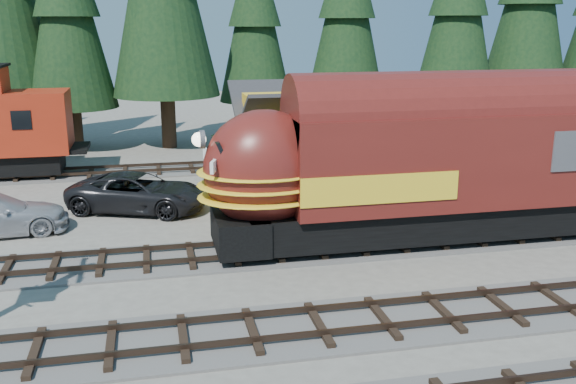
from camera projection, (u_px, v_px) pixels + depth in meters
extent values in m
plane|color=#6B665B|center=(485.00, 282.00, 20.32)|extent=(120.00, 120.00, 0.00)
cube|color=#4C4947|center=(155.00, 171.00, 35.26)|extent=(32.00, 3.20, 0.08)
cube|color=#38281E|center=(155.00, 170.00, 34.52)|extent=(32.00, 0.08, 0.16)
cube|color=#38281E|center=(155.00, 164.00, 35.88)|extent=(32.00, 0.08, 0.16)
cube|color=gold|center=(375.00, 161.00, 29.80)|extent=(12.00, 6.00, 3.40)
cube|color=yellow|center=(377.00, 109.00, 29.18)|extent=(11.88, 3.30, 1.44)
cube|color=white|center=(250.00, 161.00, 27.49)|extent=(0.06, 2.40, 0.60)
cone|color=black|center=(66.00, 5.00, 38.89)|extent=(5.48, 5.48, 12.47)
cone|color=black|center=(255.00, 17.00, 44.13)|extent=(5.07, 5.07, 11.55)
cone|color=black|center=(347.00, 8.00, 43.85)|extent=(5.43, 5.43, 12.37)
cone|color=black|center=(459.00, 5.00, 43.45)|extent=(5.54, 5.54, 12.62)
cube|color=black|center=(453.00, 216.00, 24.02)|extent=(15.73, 2.81, 1.21)
cube|color=#5E1A15|center=(479.00, 156.00, 23.62)|extent=(14.35, 3.31, 3.31)
ellipsoid|color=#5E1A15|center=(264.00, 169.00, 21.99)|extent=(4.19, 3.25, 4.08)
sphere|color=white|center=(199.00, 139.00, 21.26)|extent=(0.49, 0.49, 0.49)
imported|color=black|center=(138.00, 193.00, 27.72)|extent=(6.55, 4.72, 1.66)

